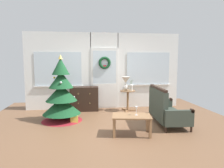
{
  "coord_description": "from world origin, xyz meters",
  "views": [
    {
      "loc": [
        -0.69,
        -4.88,
        1.63
      ],
      "look_at": [
        0.05,
        0.55,
        1.0
      ],
      "focal_mm": 33.03,
      "sensor_mm": 36.0,
      "label": 1
    }
  ],
  "objects": [
    {
      "name": "gift_box",
      "position": [
        -0.96,
        0.5,
        0.1
      ],
      "size": [
        0.19,
        0.18,
        0.19
      ],
      "primitive_type": "cube",
      "color": "#D8C64C",
      "rests_on": "ground"
    },
    {
      "name": "dresser_cabinet",
      "position": [
        -0.69,
        1.79,
        0.39
      ],
      "size": [
        0.92,
        0.48,
        0.78
      ],
      "color": "black",
      "rests_on": "ground"
    },
    {
      "name": "back_wall_with_door",
      "position": [
        0.0,
        2.08,
        1.28
      ],
      "size": [
        5.2,
        0.19,
        2.55
      ],
      "color": "white",
      "rests_on": "ground"
    },
    {
      "name": "settee_sofa",
      "position": [
        1.36,
        0.08,
        0.38
      ],
      "size": [
        0.8,
        1.5,
        0.96
      ],
      "color": "black",
      "rests_on": "ground"
    },
    {
      "name": "christmas_tree",
      "position": [
        -1.3,
        0.71,
        0.67
      ],
      "size": [
        1.09,
        1.09,
        1.78
      ],
      "color": "#4C331E",
      "rests_on": "ground"
    },
    {
      "name": "ground_plane",
      "position": [
        0.0,
        0.0,
        0.0
      ],
      "size": [
        6.76,
        6.76,
        0.0
      ],
      "primitive_type": "plane",
      "color": "brown"
    },
    {
      "name": "side_table",
      "position": [
        0.7,
        1.53,
        0.48
      ],
      "size": [
        0.5,
        0.48,
        0.67
      ],
      "color": "#8E6642",
      "rests_on": "ground"
    },
    {
      "name": "table_lamp",
      "position": [
        0.64,
        1.57,
        0.95
      ],
      "size": [
        0.28,
        0.28,
        0.44
      ],
      "color": "silver",
      "rests_on": "side_table"
    },
    {
      "name": "coffee_table",
      "position": [
        0.33,
        -0.58,
        0.37
      ],
      "size": [
        0.91,
        0.65,
        0.43
      ],
      "color": "#8E6642",
      "rests_on": "ground"
    },
    {
      "name": "wine_glass",
      "position": [
        0.44,
        -0.57,
        0.57
      ],
      "size": [
        0.08,
        0.08,
        0.2
      ],
      "color": "silver",
      "rests_on": "coffee_table"
    },
    {
      "name": "flower_vase",
      "position": [
        0.8,
        1.47,
        0.79
      ],
      "size": [
        0.11,
        0.1,
        0.35
      ],
      "color": "beige",
      "rests_on": "side_table"
    }
  ]
}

